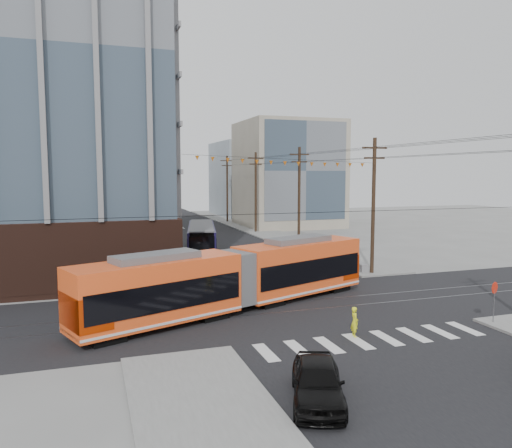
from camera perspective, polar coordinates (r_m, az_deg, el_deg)
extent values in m
plane|color=slate|center=(28.44, 9.95, -11.05)|extent=(160.00, 160.00, 0.00)
cube|color=#8C99A5|center=(76.01, -21.51, 6.06)|extent=(18.00, 16.00, 18.00)
cube|color=gray|center=(77.54, 3.61, 5.70)|extent=(14.00, 14.00, 16.00)
cube|color=gray|center=(95.92, -19.10, 6.62)|extent=(16.00, 18.00, 20.00)
cube|color=#8C99A5|center=(97.00, 0.27, 5.16)|extent=(16.00, 16.00, 14.00)
cylinder|color=black|center=(82.79, -3.32, 3.99)|extent=(0.30, 0.30, 11.00)
imported|color=black|center=(18.91, 7.03, -17.42)|extent=(3.39, 4.90, 1.55)
imported|color=#969696|center=(38.02, -6.33, -5.52)|extent=(3.03, 4.76, 1.48)
imported|color=silver|center=(41.89, -8.01, -4.55)|extent=(2.78, 5.05, 1.39)
imported|color=slate|center=(50.93, -9.43, -2.83)|extent=(2.85, 4.57, 1.18)
imported|color=yellow|center=(26.03, 11.20, -10.91)|extent=(0.45, 0.61, 1.54)
cube|color=slate|center=(43.31, 11.50, -4.68)|extent=(1.54, 3.95, 0.77)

